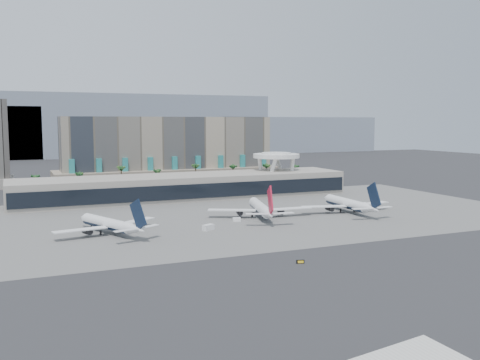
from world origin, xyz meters
name	(u,v)px	position (x,y,z in m)	size (l,w,h in m)	color
ground	(288,242)	(0.00, 0.00, 0.00)	(900.00, 900.00, 0.00)	#232326
apron_pad	(225,215)	(0.00, 55.00, 0.03)	(260.00, 130.00, 0.06)	#5B5B59
mountain_ridge	(113,130)	(27.88, 470.00, 29.89)	(680.00, 60.00, 70.00)	gray
hotel	(169,157)	(10.00, 174.41, 16.81)	(140.00, 30.00, 42.00)	tan
terminal	(186,186)	(0.00, 109.84, 6.52)	(170.00, 32.50, 14.50)	#A89E93
saucer_structure	(276,159)	(55.00, 116.00, 18.45)	(26.00, 26.00, 21.89)	white
palm_row	(179,172)	(7.00, 145.00, 10.50)	(157.80, 2.80, 13.10)	brown
airliner_left	(110,224)	(-50.92, 36.19, 3.58)	(37.66, 38.83, 14.20)	white
airliner_centre	(261,208)	(11.37, 44.54, 3.90)	(42.30, 43.88, 15.47)	white
airliner_right	(349,204)	(51.29, 40.53, 3.82)	(42.61, 43.92, 15.15)	white
service_vehicle_a	(208,227)	(-17.23, 28.54, 1.06)	(4.34, 2.12, 2.12)	silver
service_vehicle_b	(237,220)	(-1.12, 40.32, 0.77)	(2.99, 1.71, 1.54)	white
taxiway_sign	(300,262)	(-9.46, -24.22, 0.51)	(2.28, 0.83, 1.03)	black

